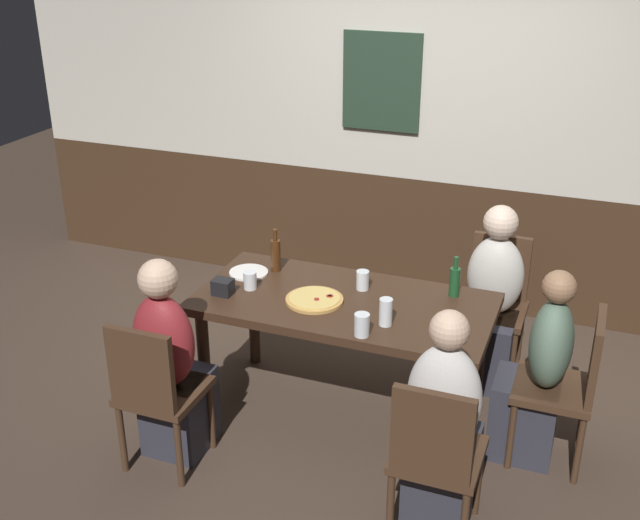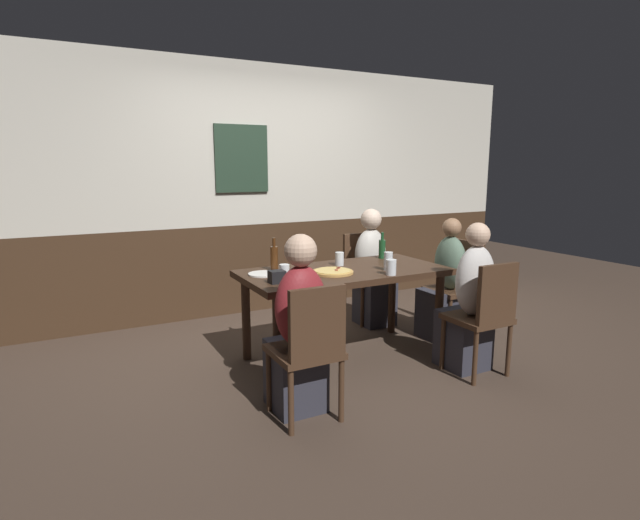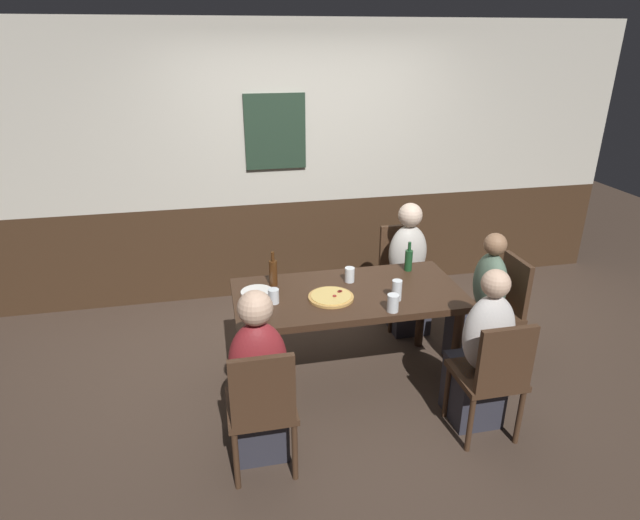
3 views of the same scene
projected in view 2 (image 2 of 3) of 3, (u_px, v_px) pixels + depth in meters
name	position (u px, v px, depth m)	size (l,w,h in m)	color
ground_plane	(343.00, 356.00, 4.14)	(12.00, 12.00, 0.00)	#423328
wall_back	(266.00, 190.00, 5.33)	(6.40, 0.13, 2.60)	#3D2819
dining_table	(344.00, 280.00, 4.02)	(1.65, 0.82, 0.74)	#382316
chair_head_east	(459.00, 282.00, 4.62)	(0.40, 0.40, 0.88)	#422B1C
chair_left_near	(310.00, 345.00, 3.00)	(0.40, 0.40, 0.88)	#422B1C
chair_right_near	(485.00, 313.00, 3.67)	(0.40, 0.40, 0.88)	#422B1C
chair_right_far	(364.00, 271.00, 5.10)	(0.40, 0.40, 0.88)	#422B1C
person_head_east	(445.00, 288.00, 4.55)	(0.37, 0.34, 1.10)	#2D2D38
person_left_near	(298.00, 338.00, 3.14)	(0.34, 0.37, 1.16)	#2D2D38
person_right_near	(469.00, 309.00, 3.81)	(0.34, 0.37, 1.15)	#2D2D38
person_right_far	(373.00, 275.00, 4.96)	(0.34, 0.37, 1.15)	#2D2D38
pizza	(333.00, 272.00, 3.87)	(0.32, 0.32, 0.03)	tan
highball_clear	(284.00, 272.00, 3.70)	(0.08, 0.08, 0.10)	silver
pint_glass_amber	(388.00, 263.00, 3.96)	(0.07, 0.07, 0.15)	silver
tumbler_water	(391.00, 268.00, 3.80)	(0.08, 0.08, 0.12)	silver
pint_glass_stout	(339.00, 260.00, 4.17)	(0.07, 0.07, 0.11)	silver
beer_bottle_green	(382.00, 248.00, 4.48)	(0.06, 0.06, 0.24)	#194723
beer_bottle_brown	(274.00, 258.00, 3.95)	(0.06, 0.06, 0.26)	#42230F
plate_white_large	(263.00, 274.00, 3.82)	(0.23, 0.23, 0.01)	white
condiment_caddy	(277.00, 277.00, 3.54)	(0.11, 0.09, 0.09)	black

